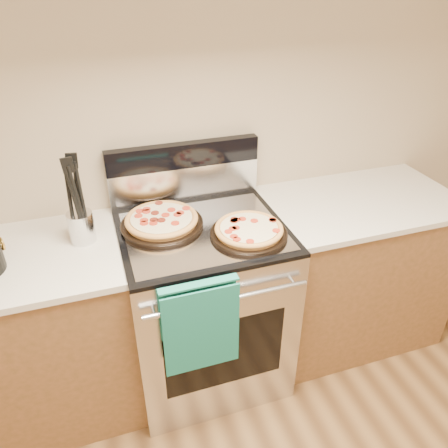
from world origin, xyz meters
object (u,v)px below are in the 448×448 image
object	(u,v)px
pepperoni_pizza_back	(162,221)
pepperoni_pizza_front	(249,231)
utensil_crock	(82,227)
range_body	(204,306)

from	to	relation	value
pepperoni_pizza_back	pepperoni_pizza_front	xyz separation A→B (m)	(0.35, -0.20, -0.00)
pepperoni_pizza_back	utensil_crock	bearing A→B (deg)	177.99
pepperoni_pizza_front	utensil_crock	world-z (taller)	utensil_crock
range_body	utensil_crock	distance (m)	0.75
utensil_crock	range_body	bearing A→B (deg)	-8.95
pepperoni_pizza_back	utensil_crock	distance (m)	0.35
range_body	utensil_crock	xyz separation A→B (m)	(-0.52, 0.08, 0.53)
range_body	utensil_crock	size ratio (longest dim) A/B	6.45
pepperoni_pizza_back	range_body	bearing A→B (deg)	-22.16
range_body	utensil_crock	bearing A→B (deg)	171.05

